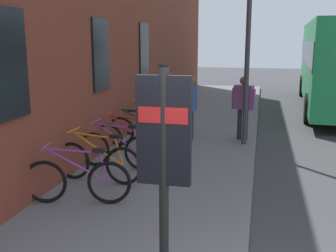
{
  "coord_description": "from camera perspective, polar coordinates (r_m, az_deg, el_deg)",
  "views": [
    {
      "loc": [
        -3.28,
        -0.06,
        2.77
      ],
      "look_at": [
        3.48,
        1.47,
        1.28
      ],
      "focal_mm": 44.03,
      "sensor_mm": 36.0,
      "label": 1
    }
  ],
  "objects": [
    {
      "name": "ground",
      "position": [
        9.73,
        17.83,
        -5.01
      ],
      "size": [
        60.0,
        60.0,
        0.0
      ],
      "primitive_type": "plane",
      "color": "#38383A"
    },
    {
      "name": "sidewalk_pavement",
      "position": [
        11.74,
        3.57,
        -1.23
      ],
      "size": [
        24.0,
        3.5,
        0.12
      ],
      "primitive_type": "cube",
      "color": "slate",
      "rests_on": "ground"
    },
    {
      "name": "bicycle_by_door",
      "position": [
        6.87,
        -12.42,
        -7.38
      ],
      "size": [
        0.52,
        1.75,
        0.97
      ],
      "color": "black",
      "rests_on": "sidewalk_pavement"
    },
    {
      "name": "bicycle_end_of_row",
      "position": [
        7.8,
        -9.69,
        -4.9
      ],
      "size": [
        0.48,
        1.77,
        0.97
      ],
      "color": "black",
      "rests_on": "sidewalk_pavement"
    },
    {
      "name": "bicycle_far_end",
      "position": [
        8.56,
        -7.03,
        -3.27
      ],
      "size": [
        0.48,
        1.77,
        0.97
      ],
      "color": "black",
      "rests_on": "sidewalk_pavement"
    },
    {
      "name": "bicycle_beside_lamp",
      "position": [
        9.46,
        -5.26,
        -1.73
      ],
      "size": [
        0.48,
        1.77,
        0.97
      ],
      "color": "black",
      "rests_on": "sidewalk_pavement"
    },
    {
      "name": "bicycle_mid_rack",
      "position": [
        10.33,
        -3.69,
        -0.52
      ],
      "size": [
        0.66,
        1.71,
        0.97
      ],
      "color": "black",
      "rests_on": "sidewalk_pavement"
    },
    {
      "name": "bicycle_nearest_sign",
      "position": [
        11.3,
        -2.22,
        0.59
      ],
      "size": [
        0.48,
        1.77,
        0.97
      ],
      "color": "black",
      "rests_on": "sidewalk_pavement"
    },
    {
      "name": "transit_info_sign",
      "position": [
        4.09,
        -0.58,
        -2.77
      ],
      "size": [
        0.1,
        0.55,
        2.4
      ],
      "color": "black",
      "rests_on": "sidewalk_pavement"
    },
    {
      "name": "pedestrian_near_bus",
      "position": [
        10.92,
        10.39,
        3.36
      ],
      "size": [
        0.38,
        0.61,
        1.67
      ],
      "color": "#26262D",
      "rests_on": "sidewalk_pavement"
    },
    {
      "name": "pedestrian_by_facade",
      "position": [
        10.88,
        3.18,
        3.42
      ],
      "size": [
        0.59,
        0.39,
        1.64
      ],
      "color": "#26262D",
      "rests_on": "sidewalk_pavement"
    },
    {
      "name": "street_lamp",
      "position": [
        10.36,
        11.13,
        14.49
      ],
      "size": [
        0.28,
        0.28,
        5.26
      ],
      "color": "#333338",
      "rests_on": "sidewalk_pavement"
    }
  ]
}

